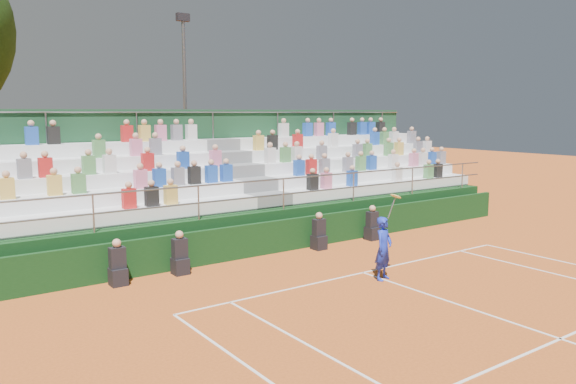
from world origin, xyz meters
TOP-DOWN VIEW (x-y plane):
  - ground at (0.00, 0.00)m, footprint 90.00×90.00m
  - courtside_wall at (0.00, 3.20)m, footprint 20.00×0.15m
  - line_officials at (-1.55, 2.75)m, footprint 9.12×0.40m
  - grandstand at (0.01, 6.44)m, footprint 20.00×5.20m
  - tennis_player at (0.01, -0.74)m, footprint 0.88×0.56m
  - floodlight_mast at (1.15, 13.31)m, footprint 0.60×0.25m

SIDE VIEW (x-z plane):
  - ground at x=0.00m, z-range 0.00..0.00m
  - line_officials at x=-1.55m, z-range -0.12..1.07m
  - courtside_wall at x=0.00m, z-range 0.00..1.00m
  - tennis_player at x=0.01m, z-range -0.28..1.94m
  - grandstand at x=0.01m, z-range -1.12..3.28m
  - floodlight_mast at x=1.15m, z-range 0.68..9.41m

